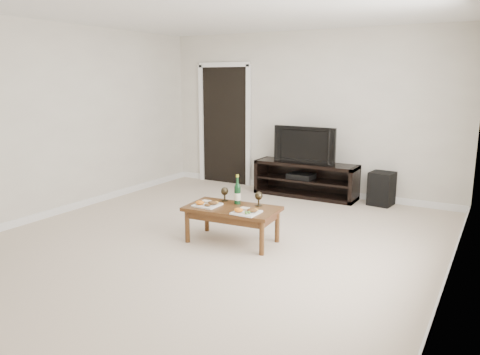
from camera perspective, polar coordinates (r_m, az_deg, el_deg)
The scene contains 14 objects.
floor at distance 5.53m, azimuth -3.03°, elevation -7.70°, with size 5.50×5.50×0.00m, color beige.
back_wall at distance 7.70m, azimuth 8.21°, elevation 7.71°, with size 5.00×0.04×2.60m, color silver.
ceiling at distance 5.26m, azimuth -3.36°, elevation 20.27°, with size 5.00×5.50×0.04m, color white.
doorway at distance 8.39m, azimuth -1.87°, elevation 6.29°, with size 0.90×0.02×2.05m, color black.
media_console at distance 7.55m, azimuth 8.00°, elevation -0.24°, with size 1.64×0.45×0.55m, color black.
television at distance 7.45m, azimuth 8.13°, elevation 4.02°, with size 1.01×0.13×0.58m, color black.
av_receiver at distance 7.56m, azimuth 7.46°, elevation 0.18°, with size 0.40×0.30×0.08m, color black.
subwoofer at distance 7.29m, azimuth 16.88°, elevation -1.30°, with size 0.33×0.33×0.50m, color black.
coffee_table at distance 5.41m, azimuth -0.95°, elevation -5.77°, with size 1.05×0.57×0.42m, color #523516.
plate_left at distance 5.42m, azimuth -4.02°, elevation -3.10°, with size 0.27×0.27×0.07m, color white.
plate_right at distance 5.11m, azimuth 0.77°, elevation -4.02°, with size 0.27×0.27×0.07m, color white.
wine_bottle at distance 5.45m, azimuth -0.32°, elevation -1.44°, with size 0.07×0.07×0.35m, color #0E3318.
goblet_left at distance 5.60m, azimuth -1.88°, elevation -2.04°, with size 0.09×0.09×0.17m, color #322A1B, non-canonical shape.
goblet_right at distance 5.39m, azimuth 2.29°, elevation -2.61°, with size 0.09×0.09×0.17m, color #322A1B, non-canonical shape.
Camera 1 is at (2.84, -4.36, 1.87)m, focal length 35.00 mm.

